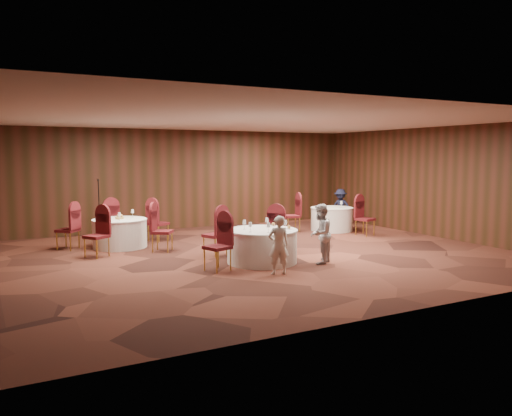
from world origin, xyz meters
name	(u,v)px	position (x,y,z in m)	size (l,w,h in m)	color
ground	(252,255)	(0.00, 0.00, 0.00)	(12.00, 12.00, 0.00)	black
room_shell	(252,173)	(0.00, 0.00, 1.96)	(12.00, 12.00, 12.00)	silver
table_main	(262,246)	(-0.21, -0.87, 0.38)	(1.57, 1.57, 0.74)	silver
table_left	(120,233)	(-2.60, 2.46, 0.38)	(1.39, 1.39, 0.74)	silver
table_right	(332,219)	(4.00, 2.30, 0.38)	(1.33, 1.33, 0.74)	silver
chairs_main	(239,238)	(-0.51, -0.30, 0.50)	(2.79, 2.11, 1.00)	#410D14
chairs_left	(119,228)	(-2.61, 2.45, 0.50)	(3.11, 2.89, 1.00)	#410D14
chairs_right	(328,217)	(3.53, 1.87, 0.50)	(2.16, 2.28, 1.00)	#410D14
tabletop_main	(270,225)	(-0.06, -0.97, 0.84)	(1.08, 1.08, 0.22)	silver
tabletop_left	(119,216)	(-2.61, 2.47, 0.82)	(0.84, 0.79, 0.22)	silver
tabletop_right	(341,203)	(4.18, 2.04, 0.90)	(0.08, 0.08, 0.22)	silver
mic_stand	(100,221)	(-2.79, 4.20, 0.50)	(0.24, 0.24, 1.70)	black
woman_a	(279,245)	(-0.44, -2.00, 0.59)	(0.43, 0.28, 1.19)	silver
woman_b	(320,234)	(0.89, -1.54, 0.66)	(0.64, 0.50, 1.32)	#B1B1B6
man_c	(340,207)	(5.04, 3.23, 0.62)	(0.80, 0.46, 1.24)	#161931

